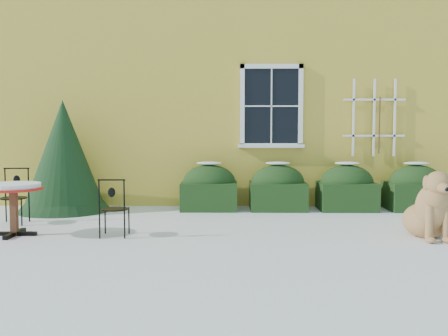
{
  "coord_description": "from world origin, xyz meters",
  "views": [
    {
      "loc": [
        0.1,
        -6.84,
        1.45
      ],
      "look_at": [
        0.0,
        1.0,
        0.9
      ],
      "focal_mm": 40.0,
      "sensor_mm": 36.0,
      "label": 1
    }
  ],
  "objects_px": {
    "evergreen_shrub": "(64,167)",
    "patio_chair_near": "(114,208)",
    "dog": "(430,210)",
    "bistro_table": "(13,192)",
    "patio_chair_far": "(14,196)"
  },
  "relations": [
    {
      "from": "bistro_table",
      "to": "patio_chair_far",
      "type": "distance_m",
      "value": 1.05
    },
    {
      "from": "patio_chair_near",
      "to": "evergreen_shrub",
      "type": "bearing_deg",
      "value": -59.18
    },
    {
      "from": "evergreen_shrub",
      "to": "patio_chair_near",
      "type": "bearing_deg",
      "value": -57.58
    },
    {
      "from": "patio_chair_near",
      "to": "patio_chair_far",
      "type": "bearing_deg",
      "value": -30.27
    },
    {
      "from": "patio_chair_near",
      "to": "patio_chair_far",
      "type": "distance_m",
      "value": 2.1
    },
    {
      "from": "bistro_table",
      "to": "dog",
      "type": "distance_m",
      "value": 5.81
    },
    {
      "from": "bistro_table",
      "to": "patio_chair_near",
      "type": "xyz_separation_m",
      "value": [
        1.43,
        -0.05,
        -0.21
      ]
    },
    {
      "from": "dog",
      "to": "bistro_table",
      "type": "bearing_deg",
      "value": 177.03
    },
    {
      "from": "bistro_table",
      "to": "patio_chair_far",
      "type": "relative_size",
      "value": 0.9
    },
    {
      "from": "evergreen_shrub",
      "to": "dog",
      "type": "relative_size",
      "value": 1.89
    },
    {
      "from": "patio_chair_near",
      "to": "patio_chair_far",
      "type": "relative_size",
      "value": 0.92
    },
    {
      "from": "patio_chair_far",
      "to": "dog",
      "type": "relative_size",
      "value": 0.82
    },
    {
      "from": "patio_chair_far",
      "to": "dog",
      "type": "height_order",
      "value": "dog"
    },
    {
      "from": "evergreen_shrub",
      "to": "dog",
      "type": "bearing_deg",
      "value": -22.22
    },
    {
      "from": "patio_chair_near",
      "to": "dog",
      "type": "bearing_deg",
      "value": 177.39
    }
  ]
}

